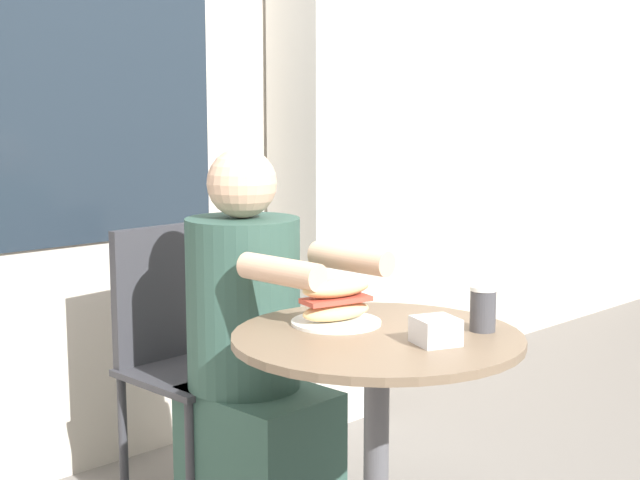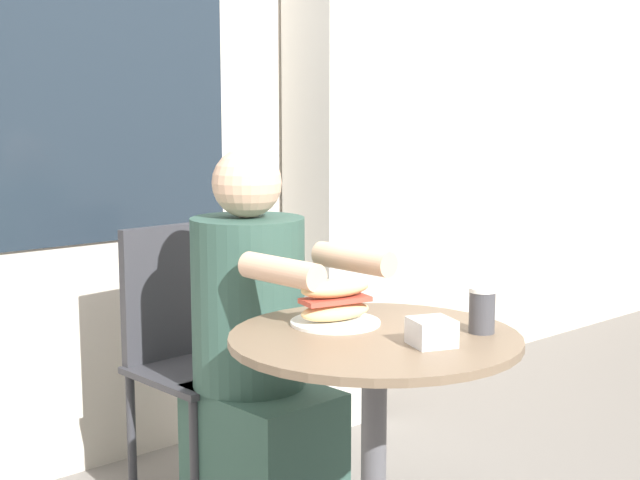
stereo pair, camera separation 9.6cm
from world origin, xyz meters
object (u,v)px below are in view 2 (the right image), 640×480
(cafe_table, at_px, (374,414))
(seated_diner, at_px, (257,373))
(drink_cup, at_px, (482,310))
(sandwich_on_plate, at_px, (334,305))
(diner_chair, at_px, (188,339))

(cafe_table, distance_m, seated_diner, 0.52)
(seated_diner, distance_m, drink_cup, 0.74)
(sandwich_on_plate, bearing_deg, diner_chair, 86.44)
(seated_diner, height_order, drink_cup, seated_diner)
(drink_cup, bearing_deg, seated_diner, 102.89)
(seated_diner, relative_size, sandwich_on_plate, 5.12)
(cafe_table, relative_size, diner_chair, 0.82)
(cafe_table, xyz_separation_m, seated_diner, (0.05, 0.51, -0.03))
(sandwich_on_plate, xyz_separation_m, drink_cup, (0.20, -0.29, 0.01))
(sandwich_on_plate, distance_m, drink_cup, 0.35)
(cafe_table, bearing_deg, drink_cup, -37.25)
(seated_diner, height_order, sandwich_on_plate, seated_diner)
(cafe_table, xyz_separation_m, drink_cup, (0.20, -0.15, 0.25))
(cafe_table, height_order, diner_chair, diner_chair)
(diner_chair, height_order, sandwich_on_plate, diner_chair)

